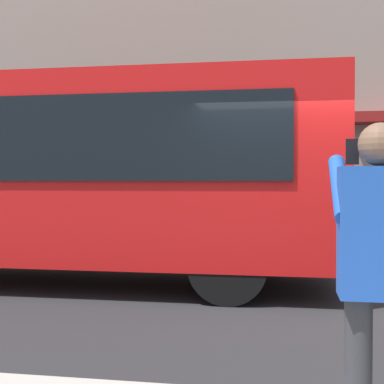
% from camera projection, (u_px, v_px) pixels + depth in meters
% --- Properties ---
extents(ground_plane, '(60.00, 60.00, 0.00)m').
position_uv_depth(ground_plane, '(297.00, 300.00, 7.05)').
color(ground_plane, '#232326').
extents(building_facade_far, '(28.00, 1.55, 12.00)m').
position_uv_depth(building_facade_far, '(293.00, 3.00, 13.61)').
color(building_facade_far, gray).
rests_on(building_facade_far, ground_plane).
extents(red_bus, '(9.05, 2.54, 3.08)m').
position_uv_depth(red_bus, '(40.00, 172.00, 8.34)').
color(red_bus, red).
rests_on(red_bus, ground_plane).
extents(pedestrian_photographer, '(0.53, 0.52, 1.70)m').
position_uv_depth(pedestrian_photographer, '(380.00, 264.00, 2.73)').
color(pedestrian_photographer, '#2D2D33').
rests_on(pedestrian_photographer, sidewalk_curb).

